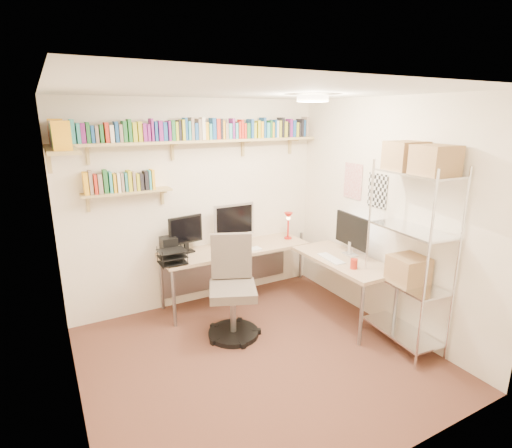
# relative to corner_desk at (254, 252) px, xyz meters

# --- Properties ---
(ground) EXTENTS (3.20, 3.20, 0.00)m
(ground) POSITION_rel_corner_desk_xyz_m (-0.48, -0.97, -0.71)
(ground) COLOR #4E2D21
(ground) RESTS_ON ground
(room_shell) EXTENTS (3.24, 3.04, 2.52)m
(room_shell) POSITION_rel_corner_desk_xyz_m (-0.48, -0.97, 0.84)
(room_shell) COLOR beige
(room_shell) RESTS_ON ground
(wall_shelves) EXTENTS (3.12, 1.09, 0.80)m
(wall_shelves) POSITION_rel_corner_desk_xyz_m (-0.88, 0.33, 1.31)
(wall_shelves) COLOR tan
(wall_shelves) RESTS_ON ground
(corner_desk) EXTENTS (2.21, 1.87, 1.25)m
(corner_desk) POSITION_rel_corner_desk_xyz_m (0.00, 0.00, 0.00)
(corner_desk) COLOR tan
(corner_desk) RESTS_ON ground
(office_chair) EXTENTS (0.63, 0.64, 1.09)m
(office_chair) POSITION_rel_corner_desk_xyz_m (-0.50, -0.43, -0.25)
(office_chair) COLOR black
(office_chair) RESTS_ON ground
(wire_rack) EXTENTS (0.47, 0.85, 2.07)m
(wire_rack) POSITION_rel_corner_desk_xyz_m (0.94, -1.48, 0.70)
(wire_rack) COLOR silver
(wire_rack) RESTS_ON ground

